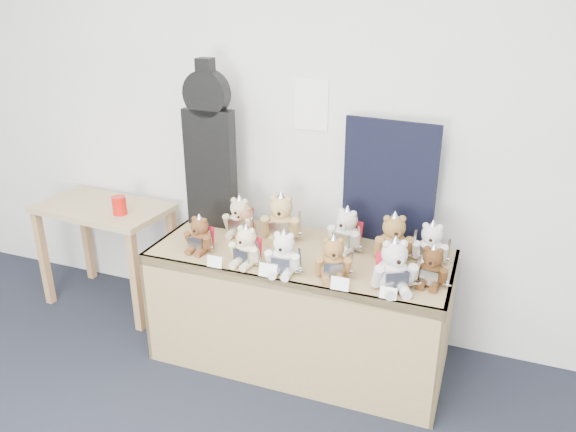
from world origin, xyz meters
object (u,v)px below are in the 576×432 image
at_px(teddy_front_far_left, 200,236).
at_px(teddy_back_end, 431,245).
at_px(teddy_front_right, 333,260).
at_px(teddy_back_centre_left, 281,220).
at_px(guitar_case, 210,147).
at_px(display_table, 296,282).
at_px(red_cup, 119,205).
at_px(teddy_back_far_left, 245,222).
at_px(teddy_back_right, 393,239).
at_px(teddy_front_far_right, 394,267).
at_px(teddy_front_centre, 284,255).
at_px(teddy_back_left, 240,218).
at_px(teddy_back_centre_right, 346,231).
at_px(teddy_front_end, 432,268).
at_px(side_table, 104,223).
at_px(teddy_front_left, 246,247).

height_order(teddy_front_far_left, teddy_back_end, teddy_back_end).
relative_size(teddy_front_far_left, teddy_front_right, 0.92).
bearing_deg(teddy_back_centre_left, guitar_case, 160.10).
xyz_separation_m(display_table, guitar_case, (-0.66, 0.26, 0.65)).
height_order(guitar_case, teddy_front_far_left, guitar_case).
bearing_deg(red_cup, teddy_back_far_left, 3.48).
bearing_deg(teddy_back_right, teddy_front_far_right, -98.34).
xyz_separation_m(teddy_front_centre, teddy_back_left, (-0.43, 0.37, 0.00)).
height_order(teddy_back_centre_left, teddy_back_centre_right, teddy_back_centre_left).
distance_m(red_cup, teddy_front_right, 1.54).
bearing_deg(teddy_back_left, teddy_back_centre_right, -0.51).
bearing_deg(teddy_back_far_left, teddy_back_end, 22.33).
relative_size(teddy_back_left, teddy_back_centre_left, 0.84).
height_order(teddy_back_right, teddy_back_far_left, teddy_back_right).
height_order(display_table, teddy_back_far_left, teddy_back_far_left).
bearing_deg(teddy_front_end, teddy_front_far_right, -140.53).
height_order(teddy_back_left, teddy_back_centre_right, teddy_back_centre_right).
xyz_separation_m(teddy_front_right, teddy_back_centre_left, (-0.42, 0.34, 0.02)).
relative_size(side_table, teddy_back_right, 3.10).
distance_m(side_table, teddy_back_far_left, 1.09).
distance_m(teddy_front_centre, teddy_back_centre_left, 0.42).
relative_size(red_cup, teddy_back_right, 0.41).
bearing_deg(teddy_front_far_left, teddy_front_left, -6.10).
bearing_deg(teddy_front_right, teddy_back_far_left, 134.70).
bearing_deg(display_table, teddy_back_end, 15.43).
distance_m(teddy_front_left, teddy_back_far_left, 0.38).
bearing_deg(teddy_front_far_left, teddy_back_right, 19.32).
xyz_separation_m(teddy_front_centre, teddy_back_centre_right, (0.23, 0.39, 0.01)).
height_order(teddy_front_far_left, teddy_front_end, teddy_front_end).
bearing_deg(teddy_back_end, teddy_back_centre_left, 178.79).
bearing_deg(teddy_front_far_left, teddy_back_far_left, 66.88).
relative_size(display_table, teddy_back_left, 6.36).
bearing_deg(teddy_back_left, red_cup, -178.60).
height_order(teddy_back_centre_left, teddy_back_far_left, teddy_back_centre_left).
xyz_separation_m(teddy_front_centre, teddy_back_far_left, (-0.40, 0.36, -0.02)).
bearing_deg(teddy_front_far_left, guitar_case, 111.10).
relative_size(side_table, teddy_front_left, 3.67).
bearing_deg(teddy_front_right, red_cup, 150.89).
height_order(display_table, teddy_back_end, teddy_back_end).
distance_m(side_table, teddy_front_right, 1.77).
bearing_deg(teddy_back_far_left, teddy_back_centre_right, 23.64).
xyz_separation_m(display_table, teddy_back_end, (0.70, 0.20, 0.26)).
distance_m(teddy_front_end, teddy_back_centre_right, 0.57).
bearing_deg(teddy_front_far_left, teddy_front_end, 6.92).
relative_size(guitar_case, teddy_back_centre_left, 3.20).
relative_size(teddy_front_left, teddy_back_centre_left, 0.78).
xyz_separation_m(guitar_case, teddy_front_left, (0.43, -0.43, -0.40)).
bearing_deg(teddy_back_left, teddy_front_end, -13.34).
bearing_deg(teddy_back_end, teddy_front_far_left, -167.39).
relative_size(guitar_case, teddy_front_centre, 3.88).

